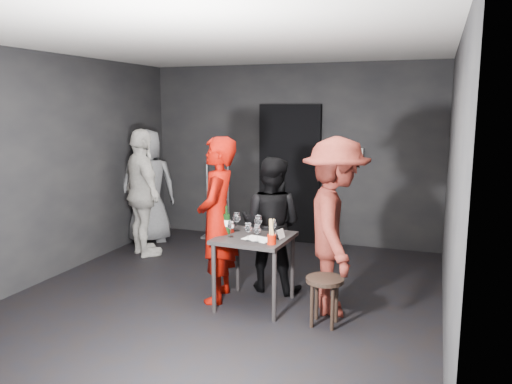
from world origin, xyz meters
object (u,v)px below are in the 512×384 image
(woman_black, at_px, (271,223))
(breadstick_cup, at_px, (272,232))
(man_maroon, at_px, (336,210))
(bystander_cream, at_px, (142,182))
(hand_truck, at_px, (217,223))
(wine_bottle, at_px, (227,223))
(bystander_grey, at_px, (148,178))
(tasting_table, at_px, (255,245))
(stool, at_px, (325,287))
(server_red, at_px, (217,206))

(woman_black, height_order, breadstick_cup, woman_black)
(man_maroon, relative_size, bystander_cream, 1.01)
(hand_truck, xyz_separation_m, man_maroon, (2.34, -2.30, 0.84))
(bystander_cream, xyz_separation_m, breadstick_cup, (2.34, -1.39, -0.17))
(hand_truck, distance_m, wine_bottle, 2.79)
(breadstick_cup, bearing_deg, hand_truck, 124.03)
(woman_black, distance_m, breadstick_cup, 0.79)
(bystander_cream, distance_m, breadstick_cup, 2.73)
(bystander_grey, bearing_deg, man_maroon, 109.67)
(man_maroon, height_order, bystander_grey, man_maroon)
(tasting_table, distance_m, bystander_grey, 2.99)
(stool, height_order, woman_black, woman_black)
(bystander_cream, height_order, bystander_grey, bystander_cream)
(bystander_cream, bearing_deg, man_maroon, -162.44)
(tasting_table, bearing_deg, bystander_cream, 150.74)
(stool, xyz_separation_m, man_maroon, (0.02, 0.35, 0.68))
(stool, relative_size, bystander_cream, 0.22)
(woman_black, xyz_separation_m, man_maroon, (0.80, -0.39, 0.29))
(tasting_table, distance_m, breadstick_cup, 0.41)
(man_maroon, height_order, breadstick_cup, man_maroon)
(hand_truck, distance_m, tasting_table, 2.90)
(woman_black, distance_m, bystander_grey, 2.71)
(tasting_table, distance_m, bystander_cream, 2.41)
(hand_truck, relative_size, server_red, 0.59)
(stool, distance_m, man_maroon, 0.76)
(server_red, xyz_separation_m, bystander_grey, (-1.94, 1.74, -0.03))
(bystander_grey, distance_m, breadstick_cup, 3.31)
(wine_bottle, relative_size, breadstick_cup, 1.12)
(man_maroon, distance_m, breadstick_cup, 0.68)
(tasting_table, height_order, bystander_grey, bystander_grey)
(bystander_grey, distance_m, wine_bottle, 2.73)
(server_red, relative_size, bystander_grey, 1.03)
(wine_bottle, bearing_deg, hand_truck, 116.67)
(hand_truck, relative_size, tasting_table, 1.62)
(breadstick_cup, bearing_deg, wine_bottle, 158.62)
(hand_truck, distance_m, bystander_grey, 1.32)
(bystander_cream, height_order, breadstick_cup, bystander_cream)
(hand_truck, xyz_separation_m, server_red, (1.10, -2.39, 0.81))
(hand_truck, bearing_deg, man_maroon, -49.58)
(server_red, bearing_deg, breadstick_cup, 57.18)
(hand_truck, xyz_separation_m, tasting_table, (1.53, -2.42, 0.43))
(wine_bottle, bearing_deg, woman_black, 58.58)
(woman_black, height_order, wine_bottle, woman_black)
(woman_black, relative_size, bystander_cream, 0.74)
(stool, relative_size, man_maroon, 0.22)
(wine_bottle, bearing_deg, man_maroon, 6.57)
(stool, xyz_separation_m, woman_black, (-0.79, 0.74, 0.39))
(tasting_table, bearing_deg, woman_black, 89.13)
(bystander_cream, bearing_deg, server_red, -177.19)
(hand_truck, relative_size, breadstick_cup, 4.54)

